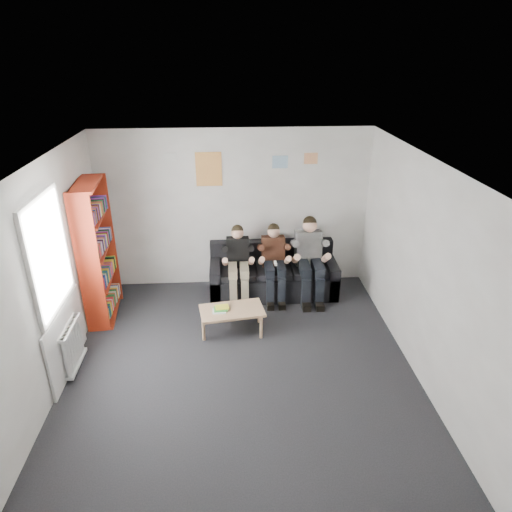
{
  "coord_description": "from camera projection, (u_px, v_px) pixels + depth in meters",
  "views": [
    {
      "loc": [
        -0.11,
        -4.77,
        3.87
      ],
      "look_at": [
        0.28,
        1.3,
        1.04
      ],
      "focal_mm": 32.0,
      "sensor_mm": 36.0,
      "label": 1
    }
  ],
  "objects": [
    {
      "name": "game_cases",
      "position": [
        221.0,
        309.0,
        6.6
      ],
      "size": [
        0.24,
        0.21,
        0.05
      ],
      "rotation": [
        0.0,
        0.0,
        -0.0
      ],
      "color": "white",
      "rests_on": "coffee_table"
    },
    {
      "name": "room_shell",
      "position": [
        239.0,
        279.0,
        5.39
      ],
      "size": [
        5.0,
        5.0,
        5.0
      ],
      "color": "black",
      "rests_on": "ground"
    },
    {
      "name": "poster_large",
      "position": [
        209.0,
        169.0,
        7.32
      ],
      "size": [
        0.42,
        0.01,
        0.55
      ],
      "primitive_type": "cube",
      "color": "#EBE753",
      "rests_on": "room_shell"
    },
    {
      "name": "window",
      "position": [
        58.0,
        300.0,
        5.57
      ],
      "size": [
        0.05,
        1.3,
        2.36
      ],
      "color": "white",
      "rests_on": "room_shell"
    },
    {
      "name": "poster_sign",
      "position": [
        170.0,
        157.0,
        7.2
      ],
      "size": [
        0.2,
        0.01,
        0.14
      ],
      "primitive_type": "cube",
      "color": "white",
      "rests_on": "room_shell"
    },
    {
      "name": "radiator",
      "position": [
        73.0,
        346.0,
        5.86
      ],
      "size": [
        0.1,
        0.64,
        0.6
      ],
      "color": "white",
      "rests_on": "ground"
    },
    {
      "name": "person_middle",
      "position": [
        274.0,
        263.0,
        7.46
      ],
      "size": [
        0.37,
        0.8,
        1.25
      ],
      "rotation": [
        0.0,
        0.0,
        0.03
      ],
      "color": "#4F271A",
      "rests_on": "sofa"
    },
    {
      "name": "bookshelf",
      "position": [
        98.0,
        252.0,
        6.76
      ],
      "size": [
        0.32,
        0.96,
        2.14
      ],
      "rotation": [
        0.0,
        0.0,
        0.09
      ],
      "color": "maroon",
      "rests_on": "ground"
    },
    {
      "name": "person_left",
      "position": [
        238.0,
        264.0,
        7.42
      ],
      "size": [
        0.37,
        0.79,
        1.24
      ],
      "rotation": [
        0.0,
        0.0,
        -0.01
      ],
      "color": "black",
      "rests_on": "sofa"
    },
    {
      "name": "person_right",
      "position": [
        310.0,
        260.0,
        7.47
      ],
      "size": [
        0.43,
        0.92,
        1.35
      ],
      "rotation": [
        0.0,
        0.0,
        0.04
      ],
      "color": "silver",
      "rests_on": "sofa"
    },
    {
      "name": "coffee_table",
      "position": [
        232.0,
        312.0,
        6.65
      ],
      "size": [
        0.92,
        0.5,
        0.37
      ],
      "rotation": [
        0.0,
        0.0,
        0.15
      ],
      "color": "tan",
      "rests_on": "ground"
    },
    {
      "name": "poster_blue",
      "position": [
        280.0,
        162.0,
        7.35
      ],
      "size": [
        0.25,
        0.01,
        0.2
      ],
      "primitive_type": "cube",
      "color": "#3D94CF",
      "rests_on": "room_shell"
    },
    {
      "name": "poster_pink",
      "position": [
        311.0,
        158.0,
        7.36
      ],
      "size": [
        0.22,
        0.01,
        0.18
      ],
      "primitive_type": "cube",
      "color": "#D84380",
      "rests_on": "room_shell"
    },
    {
      "name": "sofa",
      "position": [
        273.0,
        275.0,
        7.77
      ],
      "size": [
        2.11,
        0.86,
        0.82
      ],
      "color": "black",
      "rests_on": "ground"
    }
  ]
}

